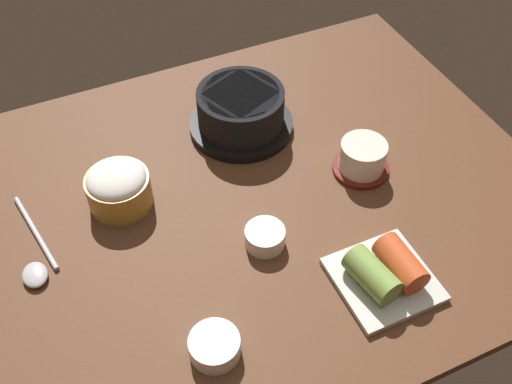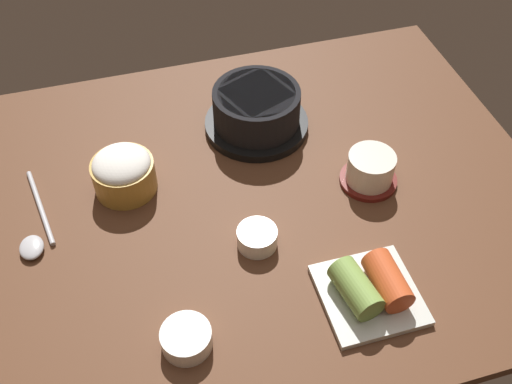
% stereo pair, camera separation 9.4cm
% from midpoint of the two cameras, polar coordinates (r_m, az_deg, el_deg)
% --- Properties ---
extents(dining_table, '(1.00, 0.76, 0.02)m').
position_cam_midpoint_polar(dining_table, '(0.97, -4.31, -1.29)').
color(dining_table, '#56331E').
rests_on(dining_table, ground).
extents(stone_pot, '(0.19, 0.19, 0.08)m').
position_cam_midpoint_polar(stone_pot, '(1.06, -4.00, 7.58)').
color(stone_pot, black).
rests_on(stone_pot, dining_table).
extents(rice_bowl, '(0.10, 0.10, 0.07)m').
position_cam_midpoint_polar(rice_bowl, '(0.97, -15.71, 0.35)').
color(rice_bowl, '#B78C38').
rests_on(rice_bowl, dining_table).
extents(tea_cup_with_saucer, '(0.09, 0.09, 0.06)m').
position_cam_midpoint_polar(tea_cup_with_saucer, '(1.00, 7.47, 3.11)').
color(tea_cup_with_saucer, maroon).
rests_on(tea_cup_with_saucer, dining_table).
extents(banchan_cup_center, '(0.06, 0.06, 0.03)m').
position_cam_midpoint_polar(banchan_cup_center, '(0.90, -2.21, -4.48)').
color(banchan_cup_center, white).
rests_on(banchan_cup_center, dining_table).
extents(kimchi_plate, '(0.14, 0.14, 0.05)m').
position_cam_midpoint_polar(kimchi_plate, '(0.86, 9.18, -7.80)').
color(kimchi_plate, silver).
rests_on(kimchi_plate, dining_table).
extents(side_bowl_near, '(0.07, 0.07, 0.03)m').
position_cam_midpoint_polar(side_bowl_near, '(0.81, -7.40, -14.54)').
color(side_bowl_near, white).
rests_on(side_bowl_near, dining_table).
extents(spoon, '(0.05, 0.19, 0.01)m').
position_cam_midpoint_polar(spoon, '(0.96, -22.97, -6.15)').
color(spoon, '#B7B7BC').
rests_on(spoon, dining_table).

